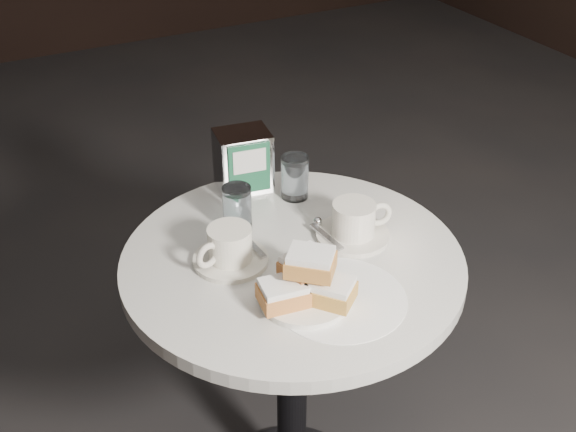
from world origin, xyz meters
The scene contains 8 objects.
cafe_table centered at (0.00, 0.00, 0.55)m, with size 0.70×0.70×0.74m.
sugar_spill centered at (0.02, -0.16, 0.75)m, with size 0.25×0.25×0.00m, color white.
beignet_plate centered at (-0.04, -0.14, 0.79)m, with size 0.23×0.23×0.11m.
coffee_cup_left centered at (-0.12, 0.04, 0.78)m, with size 0.19×0.19×0.08m.
coffee_cup_right centered at (0.15, 0.00, 0.78)m, with size 0.18×0.18×0.08m.
water_glass_left centered at (-0.06, 0.15, 0.79)m, with size 0.07×0.07×0.10m.
water_glass_right centered at (0.11, 0.20, 0.79)m, with size 0.07×0.07×0.10m.
napkin_dispenser centered at (0.03, 0.30, 0.82)m, with size 0.13×0.12×0.14m.
Camera 1 is at (-0.55, -1.05, 1.61)m, focal length 45.00 mm.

